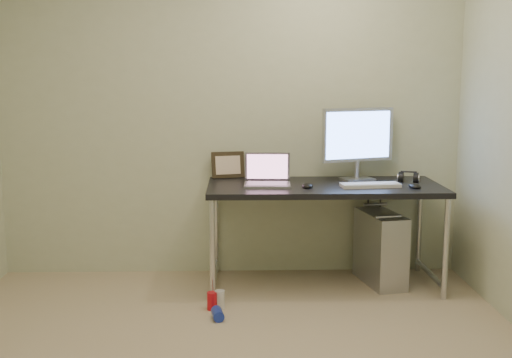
% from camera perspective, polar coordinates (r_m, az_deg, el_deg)
% --- Properties ---
extents(wall_back, '(3.50, 0.02, 2.50)m').
position_cam_1_polar(wall_back, '(4.88, -2.27, 6.00)').
color(wall_back, beige).
rests_on(wall_back, ground).
extents(desk, '(1.67, 0.73, 0.75)m').
position_cam_1_polar(desk, '(4.63, 6.08, -1.41)').
color(desk, black).
rests_on(desk, ground).
extents(tower_computer, '(0.32, 0.54, 0.56)m').
position_cam_1_polar(tower_computer, '(4.84, 10.99, -6.04)').
color(tower_computer, '#AFAFB4').
rests_on(tower_computer, ground).
extents(cable_a, '(0.01, 0.16, 0.69)m').
position_cam_1_polar(cable_a, '(5.05, 9.81, -3.76)').
color(cable_a, black).
rests_on(cable_a, ground).
extents(cable_b, '(0.02, 0.11, 0.71)m').
position_cam_1_polar(cable_b, '(5.06, 10.85, -4.02)').
color(cable_b, black).
rests_on(cable_b, ground).
extents(can_red, '(0.08, 0.08, 0.12)m').
position_cam_1_polar(can_red, '(4.30, -3.93, -10.76)').
color(can_red, red).
rests_on(can_red, ground).
extents(can_white, '(0.08, 0.08, 0.12)m').
position_cam_1_polar(can_white, '(4.31, -3.24, -10.65)').
color(can_white, silver).
rests_on(can_white, ground).
extents(can_blue, '(0.09, 0.14, 0.07)m').
position_cam_1_polar(can_blue, '(4.15, -3.43, -11.88)').
color(can_blue, '#1C32AE').
rests_on(can_blue, ground).
extents(laptop, '(0.34, 0.28, 0.23)m').
position_cam_1_polar(laptop, '(4.57, 1.01, 0.13)').
color(laptop, '#A9A9B0').
rests_on(laptop, desk).
extents(monitor, '(0.55, 0.24, 0.54)m').
position_cam_1_polar(monitor, '(4.80, 9.05, 3.61)').
color(monitor, '#A9A9B0').
rests_on(monitor, desk).
extents(keyboard, '(0.42, 0.17, 0.02)m').
position_cam_1_polar(keyboard, '(4.57, 10.13, -0.54)').
color(keyboard, silver).
rests_on(keyboard, desk).
extents(mouse_right, '(0.09, 0.13, 0.04)m').
position_cam_1_polar(mouse_right, '(4.59, 13.93, -0.53)').
color(mouse_right, black).
rests_on(mouse_right, desk).
extents(mouse_left, '(0.09, 0.13, 0.04)m').
position_cam_1_polar(mouse_left, '(4.48, 4.59, -0.50)').
color(mouse_left, black).
rests_on(mouse_left, desk).
extents(headphones, '(0.17, 0.10, 0.10)m').
position_cam_1_polar(headphones, '(4.84, 13.40, 0.08)').
color(headphones, black).
rests_on(headphones, desk).
extents(picture_frame, '(0.26, 0.12, 0.20)m').
position_cam_1_polar(picture_frame, '(4.88, -2.50, 1.27)').
color(picture_frame, black).
rests_on(picture_frame, desk).
extents(webcam, '(0.04, 0.03, 0.12)m').
position_cam_1_polar(webcam, '(4.83, 0.51, 1.06)').
color(webcam, silver).
rests_on(webcam, desk).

